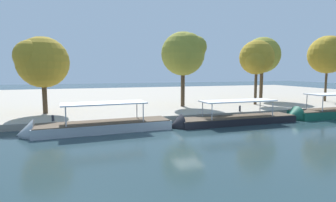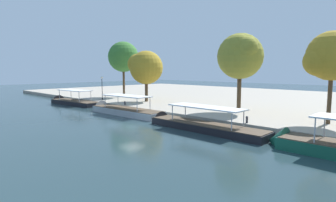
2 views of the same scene
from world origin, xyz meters
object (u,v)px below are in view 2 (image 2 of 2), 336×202
Objects in this scene: tree_3 at (144,67)px; mooring_bollard_1 at (125,103)px; tour_boat_2 at (198,127)px; lamp_post at (102,85)px; tree_4 at (240,55)px; mooring_bollard_0 at (247,119)px; tree_1 at (330,58)px; tree_5 at (124,56)px; tour_boat_1 at (122,111)px; tour_boat_0 at (72,103)px.

mooring_bollard_1 is at bearing -73.74° from tree_3.
tree_3 reaches higher than tour_boat_2.
tree_3 is (8.17, 3.81, 3.42)m from lamp_post.
tree_4 reaches higher than tree_3.
tree_3 is (-19.95, 9.44, 6.77)m from tour_boat_2.
tour_boat_2 is 19.26× the size of mooring_bollard_0.
mooring_bollard_1 is 0.15× the size of lamp_post.
mooring_bollard_1 is 29.58m from tree_1.
tree_5 is at bearing 163.23° from tree_3.
mooring_bollard_0 is at bearing -172.89° from tour_boat_1.
tour_boat_2 is (30.83, -0.66, 0.04)m from tour_boat_0.
mooring_bollard_1 is at bearing -12.27° from tour_boat_2.
tree_4 reaches higher than mooring_bollard_1.
mooring_bollard_0 is 0.07× the size of tree_5.
tour_boat_0 is 0.94× the size of tour_boat_1.
tree_1 is (10.00, 9.26, 7.41)m from tour_boat_2.
tree_4 is at bearing -167.30° from tour_boat_0.
tour_boat_2 is 1.62× the size of tree_3.
tour_boat_1 is at bearing -20.82° from lamp_post.
mooring_bollard_1 is 0.06× the size of tree_5.
mooring_bollard_1 is at bearing 179.96° from mooring_bollard_0.
tour_boat_0 is 14.99m from tree_5.
tree_3 is at bearing -146.77° from tour_boat_0.
tour_boat_0 is 16.33m from tour_boat_1.
mooring_bollard_1 is (-22.09, 0.02, -0.06)m from mooring_bollard_0.
tour_boat_2 is at bearing -137.21° from tree_1.
tour_boat_1 is 1.20× the size of tree_5.
lamp_post is at bearing -11.84° from tour_boat_2.
tree_3 is (10.87, 8.79, 6.81)m from tour_boat_0.
mooring_bollard_1 is (-3.82, 3.36, 0.66)m from tour_boat_1.
tour_boat_0 is 1.36× the size of tree_1.
lamp_post is at bearing -169.69° from tree_4.
tree_3 is (-5.46, 8.99, 6.64)m from tour_boat_1.
tour_boat_0 is 32.38m from tree_4.
tree_3 is 0.86× the size of tree_4.
mooring_bollard_1 is at bearing -10.51° from lamp_post.
tour_boat_0 is 0.89× the size of tour_boat_2.
tour_boat_2 is at bearing 173.06° from tour_boat_0.
mooring_bollard_0 is at bearing -135.30° from tour_boat_2.
tree_1 is (38.12, 3.62, 4.06)m from lamp_post.
tree_4 is (-11.13, 1.29, 0.83)m from tree_1.
tree_1 is at bearing -173.82° from tour_boat_0.
tour_boat_1 reaches higher than mooring_bollard_1.
tree_1 is (24.50, 8.80, 7.28)m from tour_boat_1.
mooring_bollard_1 is 10.30m from lamp_post.
lamp_post is (2.70, 4.98, 3.39)m from tour_boat_0.
lamp_post is (-28.13, 5.64, 3.35)m from tour_boat_2.
tour_boat_0 is at bearing -168.10° from tree_1.
mooring_bollard_1 is (-18.31, 3.82, 0.79)m from tour_boat_2.
tour_boat_2 is 28.88m from lamp_post.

